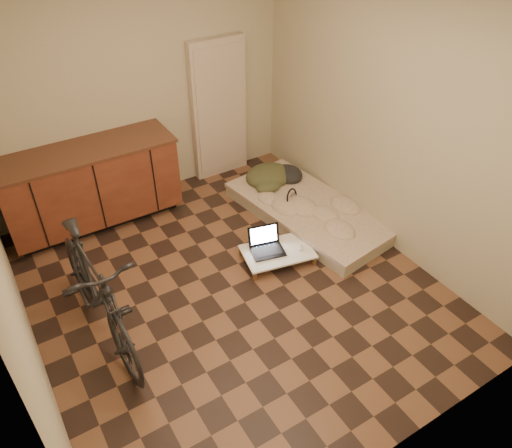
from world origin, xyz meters
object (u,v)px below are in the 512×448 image
lap_desk (278,252)px  futon (309,211)px  laptop (266,245)px  bicycle (95,287)px

lap_desk → futon: bearing=42.8°
lap_desk → laptop: (-0.08, 0.09, 0.06)m
futon → lap_desk: (-0.71, -0.43, 0.02)m
bicycle → lap_desk: (1.79, 0.03, -0.46)m
lap_desk → laptop: 0.13m
lap_desk → laptop: laptop is taller
bicycle → laptop: 1.76m
bicycle → lap_desk: size_ratio=2.24×
bicycle → futon: size_ratio=0.85×
bicycle → futon: bearing=7.9°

